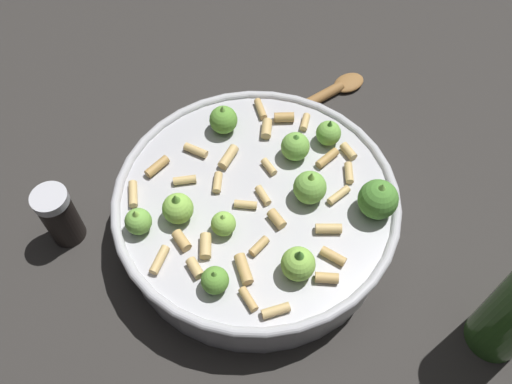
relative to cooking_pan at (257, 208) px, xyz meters
The scene contains 4 objects.
ground_plane 0.04m from the cooking_pan, 99.76° to the right, with size 2.40×2.40×0.00m, color #2D2B28.
cooking_pan is the anchor object (origin of this frame).
pepper_shaker 0.24m from the cooking_pan, 79.35° to the right, with size 0.04×0.04×0.09m.
wooden_spoon 0.22m from the cooking_pan, 168.14° to the left, with size 0.19×0.20×0.02m.
Camera 1 is at (0.34, 0.05, 0.60)m, focal length 37.18 mm.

